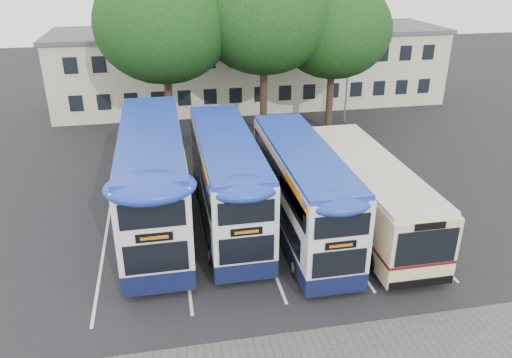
{
  "coord_description": "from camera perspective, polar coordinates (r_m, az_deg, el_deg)",
  "views": [
    {
      "loc": [
        -7.71,
        -14.94,
        11.92
      ],
      "look_at": [
        -3.85,
        5.0,
        2.68
      ],
      "focal_mm": 35.0,
      "sensor_mm": 36.0,
      "label": 1
    }
  ],
  "objects": [
    {
      "name": "bus_single",
      "position": [
        23.91,
        12.58,
        -1.06
      ],
      "size": [
        2.79,
        10.97,
        3.27
      ],
      "color": "beige",
      "rests_on": "ground"
    },
    {
      "name": "depot_building",
      "position": [
        43.53,
        -0.54,
        12.85
      ],
      "size": [
        32.4,
        8.4,
        6.2
      ],
      "color": "beige",
      "rests_on": "ground"
    },
    {
      "name": "tree_left",
      "position": [
        33.07,
        -10.54,
        17.0
      ],
      "size": [
        8.68,
        8.68,
        11.54
      ],
      "color": "black",
      "rests_on": "ground"
    },
    {
      "name": "ground",
      "position": [
        20.61,
        13.56,
        -11.66
      ],
      "size": [
        120.0,
        120.0,
        0.0
      ],
      "primitive_type": "plane",
      "color": "black",
      "rests_on": "ground"
    },
    {
      "name": "lamp_post",
      "position": [
        38.13,
        10.62,
        13.74
      ],
      "size": [
        0.25,
        1.05,
        9.06
      ],
      "color": "gray",
      "rests_on": "ground"
    },
    {
      "name": "bus_dd_right",
      "position": [
        22.41,
        5.22,
        -0.96
      ],
      "size": [
        2.47,
        10.19,
        4.25
      ],
      "color": "#0F1539",
      "rests_on": "ground"
    },
    {
      "name": "bus_dd_left",
      "position": [
        23.26,
        -11.62,
        0.44
      ],
      "size": [
        2.8,
        11.53,
        4.81
      ],
      "color": "#0F1539",
      "rests_on": "ground"
    },
    {
      "name": "bay_lines",
      "position": [
        23.57,
        0.24,
        -5.9
      ],
      "size": [
        14.12,
        11.0,
        0.01
      ],
      "color": "silver",
      "rests_on": "ground"
    },
    {
      "name": "tree_mid",
      "position": [
        33.88,
        0.93,
        18.18
      ],
      "size": [
        8.87,
        8.87,
        12.0
      ],
      "color": "black",
      "rests_on": "ground"
    },
    {
      "name": "bus_dd_mid",
      "position": [
        23.2,
        -3.35,
        0.25
      ],
      "size": [
        2.55,
        10.53,
        4.39
      ],
      "color": "#0F1539",
      "rests_on": "ground"
    },
    {
      "name": "tree_right",
      "position": [
        35.57,
        8.9,
        16.54
      ],
      "size": [
        7.78,
        7.78,
        10.51
      ],
      "color": "black",
      "rests_on": "ground"
    }
  ]
}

